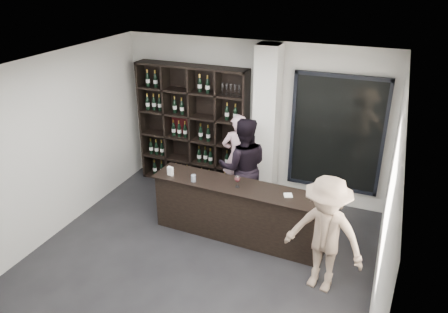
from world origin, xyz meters
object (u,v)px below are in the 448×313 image
at_px(tasting_counter, 239,212).
at_px(taster_black, 243,167).
at_px(wine_shelf, 193,127).
at_px(customer, 325,235).
at_px(taster_pink, 238,156).

height_order(tasting_counter, taster_black, taster_black).
height_order(wine_shelf, tasting_counter, wine_shelf).
bearing_deg(taster_black, wine_shelf, -50.21).
relative_size(wine_shelf, tasting_counter, 0.84).
bearing_deg(customer, taster_black, 150.87).
bearing_deg(wine_shelf, tasting_counter, -44.32).
xyz_separation_m(wine_shelf, tasting_counter, (1.50, -1.47, -0.73)).
bearing_deg(tasting_counter, wine_shelf, 138.56).
relative_size(taster_pink, customer, 0.97).
height_order(taster_pink, taster_black, taster_black).
bearing_deg(customer, wine_shelf, 155.85).
bearing_deg(wine_shelf, customer, -36.27).
relative_size(taster_black, customer, 1.05).
relative_size(tasting_counter, taster_pink, 1.75).
xyz_separation_m(taster_pink, taster_black, (0.30, -0.55, 0.07)).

